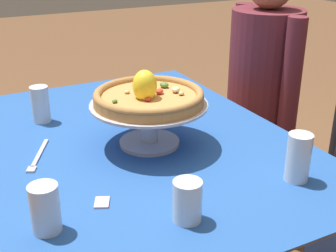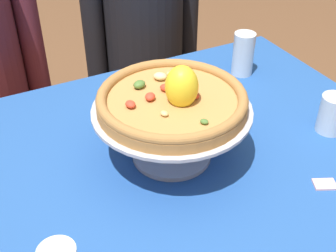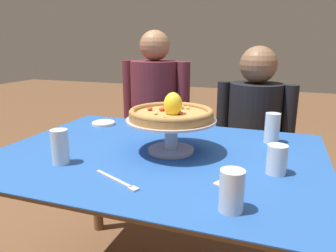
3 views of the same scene
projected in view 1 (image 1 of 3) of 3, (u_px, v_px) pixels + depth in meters
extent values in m
cylinder|color=brown|center=(168.00, 149.00, 2.26)|extent=(0.06, 0.06, 0.70)
cube|color=brown|center=(135.00, 145.00, 1.47)|extent=(1.27, 0.94, 0.02)
cube|color=#23519E|center=(135.00, 141.00, 1.47)|extent=(1.31, 0.98, 0.00)
cylinder|color=#B7B7C1|center=(149.00, 142.00, 1.44)|extent=(0.19, 0.19, 0.01)
cylinder|color=#B7B7C1|center=(149.00, 123.00, 1.42)|extent=(0.05, 0.05, 0.12)
cylinder|color=#B7B7C1|center=(149.00, 104.00, 1.39)|extent=(0.37, 0.37, 0.01)
cylinder|color=#BC8447|center=(149.00, 99.00, 1.38)|extent=(0.34, 0.34, 0.03)
torus|color=#A6743E|center=(149.00, 94.00, 1.38)|extent=(0.34, 0.34, 0.02)
ellipsoid|color=#C63D28|center=(159.00, 91.00, 1.39)|extent=(0.04, 0.04, 0.02)
ellipsoid|color=#C63D28|center=(139.00, 84.00, 1.46)|extent=(0.02, 0.03, 0.01)
ellipsoid|color=#4C7533|center=(115.00, 101.00, 1.32)|extent=(0.02, 0.02, 0.01)
ellipsoid|color=tan|center=(181.00, 93.00, 1.38)|extent=(0.03, 0.03, 0.01)
ellipsoid|color=beige|center=(144.00, 94.00, 1.36)|extent=(0.04, 0.04, 0.02)
ellipsoid|color=beige|center=(176.00, 90.00, 1.40)|extent=(0.04, 0.04, 0.02)
ellipsoid|color=#C63D28|center=(147.00, 88.00, 1.42)|extent=(0.03, 0.04, 0.02)
ellipsoid|color=#C63D28|center=(148.00, 99.00, 1.33)|extent=(0.03, 0.03, 0.01)
ellipsoid|color=#4C7533|center=(164.00, 85.00, 1.45)|extent=(0.04, 0.04, 0.02)
ellipsoid|color=tan|center=(149.00, 98.00, 1.34)|extent=(0.03, 0.02, 0.01)
ellipsoid|color=beige|center=(149.00, 94.00, 1.37)|extent=(0.03, 0.03, 0.01)
ellipsoid|color=tan|center=(127.00, 92.00, 1.39)|extent=(0.02, 0.02, 0.01)
ellipsoid|color=yellow|center=(145.00, 86.00, 1.35)|extent=(0.09, 0.09, 0.10)
cylinder|color=silver|center=(45.00, 208.00, 1.00)|extent=(0.07, 0.07, 0.12)
cylinder|color=silver|center=(47.00, 222.00, 1.02)|extent=(0.06, 0.06, 0.05)
cylinder|color=silver|center=(298.00, 157.00, 1.21)|extent=(0.07, 0.07, 0.14)
cylinder|color=silver|center=(298.00, 163.00, 1.22)|extent=(0.06, 0.06, 0.10)
cylinder|color=silver|center=(187.00, 201.00, 1.04)|extent=(0.07, 0.07, 0.10)
cylinder|color=silver|center=(187.00, 211.00, 1.05)|extent=(0.06, 0.06, 0.05)
cylinder|color=silver|center=(40.00, 104.00, 1.59)|extent=(0.06, 0.06, 0.13)
cylinder|color=silver|center=(41.00, 110.00, 1.60)|extent=(0.06, 0.06, 0.08)
cylinder|color=silver|center=(163.00, 86.00, 1.97)|extent=(0.13, 0.13, 0.01)
torus|color=white|center=(163.00, 85.00, 1.96)|extent=(0.12, 0.12, 0.01)
cube|color=#B7B7C1|center=(40.00, 153.00, 1.38)|extent=(0.17, 0.09, 0.01)
cube|color=#B7B7C1|center=(31.00, 169.00, 1.28)|extent=(0.04, 0.04, 0.01)
cube|color=beige|center=(102.00, 202.00, 1.13)|extent=(0.06, 0.05, 0.00)
cube|color=gray|center=(255.00, 177.00, 2.25)|extent=(0.30, 0.34, 0.45)
cylinder|color=maroon|center=(263.00, 76.00, 2.04)|extent=(0.34, 0.34, 0.60)
cylinder|color=maroon|center=(241.00, 57.00, 2.19)|extent=(0.08, 0.08, 0.51)
cylinder|color=maroon|center=(291.00, 79.00, 1.85)|extent=(0.08, 0.08, 0.51)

